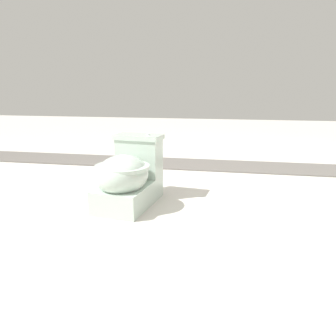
{
  "coord_description": "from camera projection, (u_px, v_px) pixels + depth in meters",
  "views": [
    {
      "loc": [
        2.3,
        0.67,
        0.87
      ],
      "look_at": [
        0.05,
        0.24,
        0.3
      ],
      "focal_mm": 35.0,
      "sensor_mm": 36.0,
      "label": 1
    }
  ],
  "objects": [
    {
      "name": "toilet",
      "position": [
        128.0,
        177.0,
        2.43
      ],
      "size": [
        0.67,
        0.45,
        0.52
      ],
      "rotation": [
        0.0,
        0.0,
        -0.13
      ],
      "color": "#B2C6B7",
      "rests_on": "ground"
    },
    {
      "name": "ground_plane",
      "position": [
        138.0,
        203.0,
        2.53
      ],
      "size": [
        14.0,
        14.0,
        0.0
      ],
      "primitive_type": "plane",
      "color": "beige"
    },
    {
      "name": "gravel_strip",
      "position": [
        213.0,
        165.0,
        3.71
      ],
      "size": [
        0.56,
        8.0,
        0.01
      ],
      "primitive_type": "cube",
      "color": "#605B56",
      "rests_on": "ground"
    }
  ]
}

